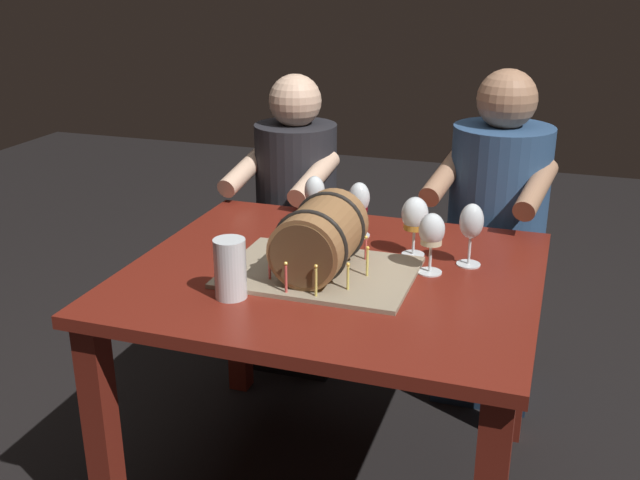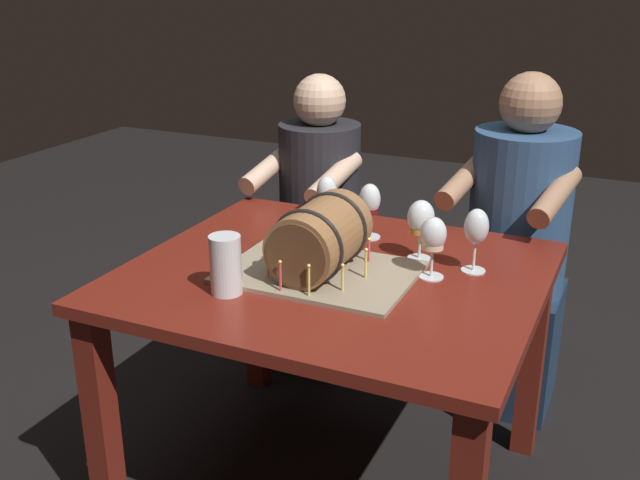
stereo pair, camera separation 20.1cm
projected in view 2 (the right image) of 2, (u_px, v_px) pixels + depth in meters
name	position (u px, v px, depth m)	size (l,w,h in m)	color
dining_table	(334.00, 306.00, 2.11)	(1.12, 0.98, 0.72)	maroon
barrel_cake	(320.00, 243.00, 2.02)	(0.51, 0.37, 0.21)	gray
wine_glass_empty	(476.00, 229.00, 2.02)	(0.07, 0.07, 0.18)	white
wine_glass_amber	(421.00, 220.00, 2.11)	(0.08, 0.08, 0.18)	white
wine_glass_rose	(327.00, 194.00, 2.34)	(0.07, 0.07, 0.18)	white
wine_glass_white	(433.00, 237.00, 1.99)	(0.07, 0.07, 0.17)	white
wine_glass_red	(370.00, 202.00, 2.28)	(0.07, 0.07, 0.17)	white
beer_pint	(226.00, 266.00, 1.91)	(0.08, 0.08, 0.16)	white
person_seated_left	(319.00, 240.00, 2.90)	(0.37, 0.47, 1.15)	black
person_seated_right	(515.00, 259.00, 2.59)	(0.43, 0.51, 1.20)	#1B2D46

